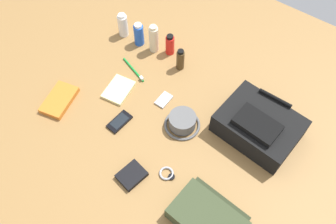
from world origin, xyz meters
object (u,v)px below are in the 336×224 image
wristwatch (167,174)px  sunscreen_spray (170,45)px  paperback_novel (59,100)px  cologne_bottle (180,60)px  cell_phone (120,122)px  bucket_hat (182,122)px  toothbrush (134,71)px  media_player (164,100)px  deodorant_spray (139,34)px  toothpaste_tube (123,25)px  lotion_bottle (154,39)px  wallet (132,175)px  notepad (119,90)px  backpack (259,126)px  toiletry_pouch (208,219)px

wristwatch → sunscreen_spray: bearing=124.5°
paperback_novel → cologne_bottle: bearing=55.6°
paperback_novel → cell_phone: paperback_novel is taller
bucket_hat → cologne_bottle: cologne_bottle is taller
cologne_bottle → toothbrush: (-0.17, -0.16, -0.05)m
sunscreen_spray → media_player: 0.31m
deodorant_spray → wristwatch: deodorant_spray is taller
toothpaste_tube → lotion_bottle: 0.20m
wristwatch → wallet: (-0.11, -0.09, 0.01)m
media_player → wallet: 0.41m
paperback_novel → toothbrush: 0.39m
wristwatch → toothbrush: size_ratio=0.41×
toothpaste_tube → cologne_bottle: toothpaste_tube is taller
lotion_bottle → notepad: lotion_bottle is taller
sunscreen_spray → cologne_bottle: cologne_bottle is taller
lotion_bottle → toothbrush: 0.19m
wristwatch → wallet: bearing=-140.8°
cell_phone → lotion_bottle: bearing=107.1°
backpack → bucket_hat: (-0.29, -0.16, -0.03)m
bucket_hat → wristwatch: 0.25m
lotion_bottle → paperback_novel: (-0.17, -0.52, -0.07)m
lotion_bottle → cologne_bottle: size_ratio=1.32×
sunscreen_spray → cologne_bottle: (0.10, -0.05, 0.00)m
toothbrush → wallet: 0.56m
toothbrush → notepad: size_ratio=1.16×
toothpaste_tube → media_player: toothpaste_tube is taller
toothpaste_tube → wristwatch: bearing=-38.3°
sunscreen_spray → wallet: sunscreen_spray is taller
toothbrush → wallet: size_ratio=1.59×
cell_phone → wristwatch: 0.33m
bucket_hat → wristwatch: size_ratio=2.32×
cell_phone → wallet: bearing=-39.4°
sunscreen_spray → cell_phone: bearing=-82.9°
paperback_novel → toiletry_pouch: bearing=-4.8°
backpack → media_player: backpack is taller
wristwatch → cell_phone: bearing=166.2°
toothbrush → wallet: wallet is taller
deodorant_spray → wristwatch: 0.76m
deodorant_spray → paperback_novel: bearing=-98.4°
backpack → cell_phone: bearing=-149.3°
wristwatch → wallet: wallet is taller
wristwatch → bucket_hat: bearing=109.9°
bucket_hat → wallet: (-0.03, -0.33, -0.02)m
backpack → wallet: 0.59m
toiletry_pouch → sunscreen_spray: 0.89m
toiletry_pouch → toothpaste_tube: toothpaste_tube is taller
toiletry_pouch → lotion_bottle: (-0.70, 0.60, 0.04)m
sunscreen_spray → lotion_bottle: bearing=-157.6°
media_player → toothbrush: 0.23m
sunscreen_spray → wallet: size_ratio=1.09×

